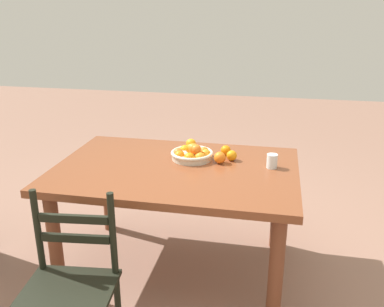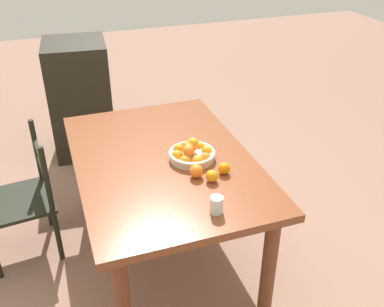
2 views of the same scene
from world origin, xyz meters
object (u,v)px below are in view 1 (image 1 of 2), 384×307
orange_loose_1 (226,150)px  orange_loose_2 (232,156)px  drinking_glass (272,161)px  dining_table (176,181)px  orange_loose_0 (220,158)px  chair_near_window (68,290)px  fruit_bowl (192,153)px

orange_loose_1 → orange_loose_2: size_ratio=1.00×
drinking_glass → orange_loose_2: bearing=-16.7°
dining_table → orange_loose_0: bearing=-155.5°
orange_loose_2 → drinking_glass: drinking_glass is taller
chair_near_window → orange_loose_0: 1.25m
orange_loose_0 → dining_table: bearing=24.5°
orange_loose_2 → drinking_glass: 0.28m
fruit_bowl → orange_loose_0: 0.20m
orange_loose_2 → dining_table: bearing=29.3°
dining_table → drinking_glass: drinking_glass is taller
fruit_bowl → orange_loose_2: fruit_bowl is taller
fruit_bowl → drinking_glass: (-0.54, 0.05, 0.00)m
dining_table → fruit_bowl: size_ratio=5.41×
fruit_bowl → chair_near_window: bearing=68.0°
fruit_bowl → drinking_glass: size_ratio=3.16×
fruit_bowl → orange_loose_1: (-0.22, -0.13, -0.01)m
dining_table → fruit_bowl: 0.23m
fruit_bowl → orange_loose_2: (-0.27, -0.03, -0.01)m
fruit_bowl → orange_loose_2: bearing=-173.7°
dining_table → orange_loose_0: (-0.27, -0.12, 0.14)m
dining_table → fruit_bowl: fruit_bowl is taller
fruit_bowl → orange_loose_0: size_ratio=3.66×
chair_near_window → orange_loose_0: chair_near_window is taller
orange_loose_0 → drinking_glass: (-0.34, 0.01, 0.01)m
orange_loose_1 → orange_loose_2: 0.11m
dining_table → chair_near_window: chair_near_window is taller
orange_loose_0 → orange_loose_2: bearing=-136.2°
dining_table → orange_loose_2: orange_loose_2 is taller
orange_loose_0 → orange_loose_2: (-0.07, -0.07, -0.00)m
orange_loose_1 → orange_loose_2: same height
dining_table → chair_near_window: bearing=68.5°
orange_loose_1 → chair_near_window: bearing=61.4°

